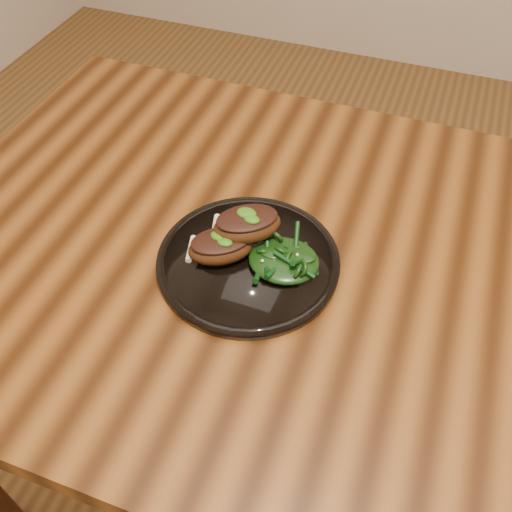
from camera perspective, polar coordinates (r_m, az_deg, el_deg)
The scene contains 6 objects.
desk at distance 0.88m, azimuth 17.80°, elevation -7.18°, with size 1.60×0.80×0.75m.
plate at distance 0.80m, azimuth -0.78°, elevation -0.53°, with size 0.26×0.26×0.02m.
lamb_chop_front at distance 0.79m, azimuth -3.58°, elevation 0.99°, with size 0.11×0.10×0.04m.
lamb_chop_back at distance 0.79m, azimuth -0.95°, elevation 3.20°, with size 0.11×0.11×0.04m.
herb_smear at distance 0.84m, azimuth -1.52°, elevation 3.08°, with size 0.08×0.05×0.01m, color #1C4D08.
greens_heap at distance 0.78m, azimuth 2.81°, elevation -0.11°, with size 0.10×0.09×0.04m.
Camera 1 is at (-0.09, -0.54, 1.36)m, focal length 40.00 mm.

